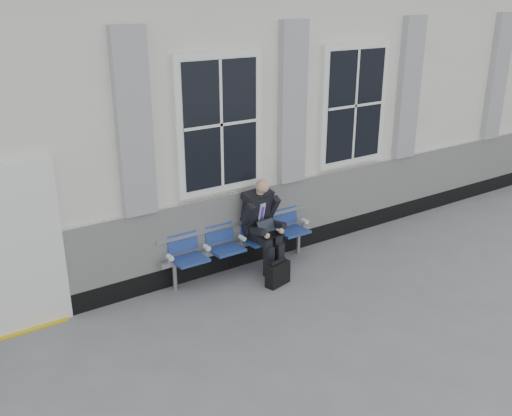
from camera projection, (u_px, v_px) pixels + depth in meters
ground at (393, 270)px, 8.65m from camera, size 70.00×70.00×0.00m
station_building at (263, 92)px, 10.55m from camera, size 14.40×4.40×4.49m
bench at (240, 236)px, 8.48m from camera, size 2.60×0.47×0.91m
businessman at (262, 221)px, 8.46m from camera, size 0.59×0.79×1.42m
briefcase at (278, 273)px, 8.17m from camera, size 0.41×0.24×0.39m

